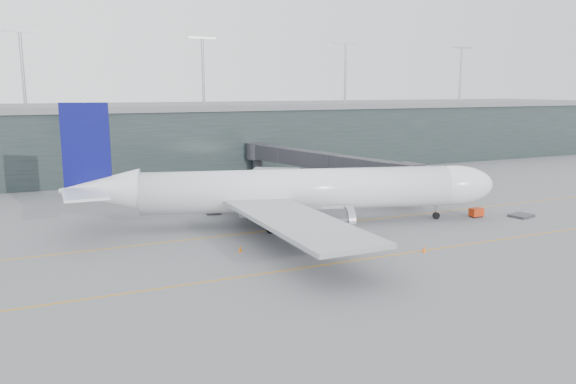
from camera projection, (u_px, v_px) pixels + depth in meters
name	position (u px, v px, depth m)	size (l,w,h in m)	color
ground	(266.00, 223.00, 78.82)	(320.00, 320.00, 0.00)	#5E5E63
taxiline_a	(278.00, 230.00, 75.24)	(160.00, 0.25, 0.02)	#C78012
taxiline_b	(336.00, 263.00, 60.89)	(160.00, 0.25, 0.02)	#C78012
taxiline_lead_main	(250.00, 196.00, 98.77)	(0.25, 60.00, 0.02)	#C78012
terminal	(172.00, 137.00, 129.43)	(240.00, 36.00, 29.00)	#1E2828
main_aircraft	(295.00, 191.00, 77.49)	(59.52, 54.77, 16.94)	white
jet_bridge	(310.00, 158.00, 107.82)	(15.11, 47.51, 7.34)	#2A2B2F
gse_cart	(476.00, 212.00, 82.66)	(1.95, 1.26, 1.32)	red
baggage_dolly	(521.00, 215.00, 82.90)	(3.27, 2.62, 0.33)	#323237
uld_a	(214.00, 207.00, 84.56)	(2.60, 2.26, 2.05)	#3F3E44
uld_b	(229.00, 204.00, 87.15)	(2.43, 2.03, 2.04)	#3F3E44
uld_c	(233.00, 203.00, 88.27)	(2.06, 1.72, 1.73)	#3F3E44
cone_nose	(477.00, 211.00, 85.39)	(0.45, 0.45, 0.72)	orange
cone_wing_stbd	(424.00, 249.00, 64.87)	(0.49, 0.49, 0.78)	orange
cone_wing_port	(293.00, 202.00, 92.16)	(0.47, 0.47, 0.74)	orange
cone_tail	(240.00, 249.00, 65.16)	(0.47, 0.47, 0.75)	orange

